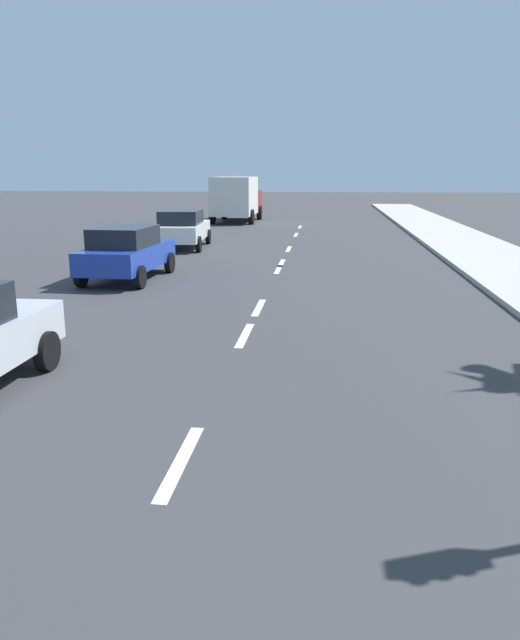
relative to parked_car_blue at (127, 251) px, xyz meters
name	(u,v)px	position (x,y,z in m)	size (l,w,h in m)	color
ground_plane	(272,282)	(4.28, 0.10, -0.84)	(160.00, 160.00, 0.00)	#38383A
lane_stripe_2	(181,461)	(4.28, -11.18, -0.83)	(0.16, 1.80, 0.01)	white
lane_stripe_3	(245,335)	(4.28, -5.85, -0.83)	(0.16, 1.80, 0.01)	white
lane_stripe_4	(259,307)	(4.28, -3.35, -0.83)	(0.16, 1.80, 0.01)	white
lane_stripe_5	(278,269)	(4.28, 2.40, -0.83)	(0.16, 1.80, 0.01)	white
lane_stripe_6	(281,263)	(4.28, 3.80, -0.83)	(0.16, 1.80, 0.01)	white
lane_stripe_7	(289,249)	(4.28, 7.79, -0.83)	(0.16, 1.80, 0.01)	white
lane_stripe_8	(296,235)	(4.28, 13.63, -0.83)	(0.16, 1.80, 0.01)	white
lane_stripe_9	(300,227)	(4.28, 18.17, -0.83)	(0.16, 1.80, 0.01)	white
parked_car_blue	(127,251)	(0.00, 0.00, 0.00)	(2.02, 4.12, 1.57)	#1E389E
parked_car_white	(182,228)	(-0.18, 7.72, 0.00)	(2.16, 4.34, 1.57)	white
delivery_truck	(236,198)	(0.09, 21.44, 0.67)	(2.76, 6.28, 2.80)	maroon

